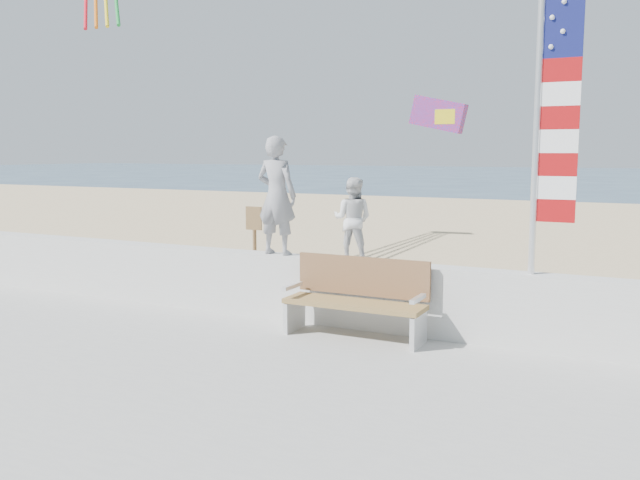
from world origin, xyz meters
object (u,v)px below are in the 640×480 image
Objects in this scene: adult at (277,196)px; bench at (357,297)px; child at (353,219)px; flag at (549,109)px.

adult is 1.93m from bench.
bench is at bearing 114.16° from child.
flag reaches higher than child.
adult is 0.47× the size of flag.
flag is at bearing 173.69° from child.
adult is at bearing 162.32° from bench.
adult reaches higher than bench.
child is 2.79m from flag.
bench is at bearing 164.53° from adult.
flag reaches higher than bench.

